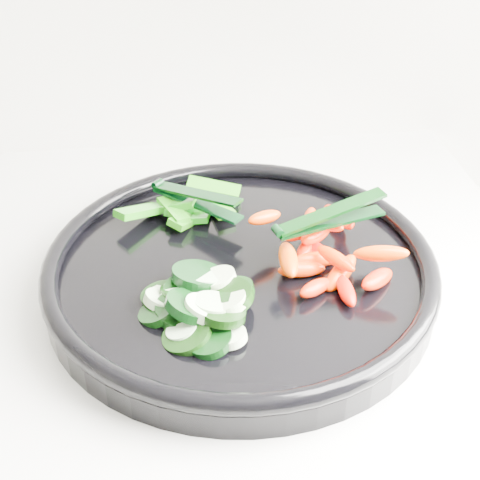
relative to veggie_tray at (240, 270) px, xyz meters
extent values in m
cylinder|color=black|center=(0.00, 0.00, -0.01)|extent=(0.39, 0.39, 0.02)
torus|color=black|center=(0.00, 0.00, 0.01)|extent=(0.40, 0.40, 0.02)
cylinder|color=black|center=(-0.06, -0.10, 0.01)|extent=(0.06, 0.06, 0.03)
cylinder|color=beige|center=(-0.06, -0.09, 0.01)|extent=(0.03, 0.03, 0.02)
cylinder|color=black|center=(-0.06, -0.04, 0.01)|extent=(0.05, 0.05, 0.03)
cylinder|color=beige|center=(-0.08, -0.05, 0.01)|extent=(0.05, 0.05, 0.02)
cylinder|color=black|center=(-0.05, -0.04, 0.01)|extent=(0.05, 0.05, 0.03)
cylinder|color=beige|center=(-0.06, -0.04, 0.01)|extent=(0.04, 0.04, 0.02)
cylinder|color=black|center=(-0.04, -0.10, 0.01)|extent=(0.05, 0.05, 0.02)
cylinder|color=beige|center=(-0.02, -0.10, 0.01)|extent=(0.03, 0.03, 0.02)
cylinder|color=black|center=(-0.04, -0.04, 0.01)|extent=(0.05, 0.05, 0.02)
cylinder|color=beige|center=(-0.04, -0.03, 0.01)|extent=(0.04, 0.04, 0.02)
cylinder|color=black|center=(-0.07, -0.04, 0.01)|extent=(0.06, 0.06, 0.01)
cylinder|color=#D5F2C1|center=(-0.07, -0.04, 0.01)|extent=(0.04, 0.04, 0.01)
cylinder|color=black|center=(-0.06, -0.06, 0.01)|extent=(0.06, 0.06, 0.02)
cylinder|color=beige|center=(-0.06, -0.05, 0.01)|extent=(0.05, 0.05, 0.02)
cylinder|color=black|center=(-0.08, -0.06, 0.01)|extent=(0.05, 0.05, 0.02)
cylinder|color=beige|center=(-0.06, -0.05, 0.01)|extent=(0.03, 0.03, 0.02)
cylinder|color=black|center=(-0.02, -0.06, 0.02)|extent=(0.05, 0.05, 0.03)
cylinder|color=beige|center=(-0.02, -0.07, 0.02)|extent=(0.05, 0.05, 0.02)
cylinder|color=black|center=(-0.04, -0.03, 0.02)|extent=(0.07, 0.07, 0.02)
cylinder|color=#C7E9BA|center=(-0.03, -0.04, 0.02)|extent=(0.04, 0.04, 0.02)
cylinder|color=black|center=(-0.05, -0.07, 0.02)|extent=(0.05, 0.05, 0.03)
cylinder|color=beige|center=(-0.04, -0.08, 0.02)|extent=(0.04, 0.04, 0.03)
cylinder|color=black|center=(-0.01, -0.06, 0.02)|extent=(0.05, 0.05, 0.02)
cylinder|color=beige|center=(-0.02, -0.04, 0.02)|extent=(0.04, 0.04, 0.02)
cylinder|color=black|center=(-0.02, -0.08, 0.02)|extent=(0.05, 0.05, 0.02)
cylinder|color=beige|center=(-0.03, -0.07, 0.02)|extent=(0.05, 0.05, 0.02)
ellipsoid|color=red|center=(0.09, -0.03, 0.01)|extent=(0.05, 0.05, 0.03)
ellipsoid|color=#FF2F00|center=(0.06, -0.02, 0.01)|extent=(0.05, 0.02, 0.02)
ellipsoid|color=#F51100|center=(0.09, -0.06, 0.01)|extent=(0.02, 0.04, 0.02)
ellipsoid|color=#FF0E00|center=(0.07, 0.01, 0.01)|extent=(0.03, 0.05, 0.03)
ellipsoid|color=#FF2300|center=(0.12, -0.05, 0.01)|extent=(0.05, 0.05, 0.03)
ellipsoid|color=#F03000|center=(0.07, 0.01, 0.01)|extent=(0.04, 0.05, 0.02)
ellipsoid|color=#FD2500|center=(0.06, -0.05, 0.01)|extent=(0.04, 0.04, 0.02)
ellipsoid|color=#FF4300|center=(0.07, -0.01, 0.01)|extent=(0.05, 0.02, 0.02)
ellipsoid|color=#F62800|center=(0.11, 0.06, 0.01)|extent=(0.03, 0.05, 0.02)
ellipsoid|color=#FC3100|center=(0.08, 0.06, 0.01)|extent=(0.03, 0.05, 0.02)
ellipsoid|color=#FF4900|center=(0.04, -0.02, 0.03)|extent=(0.02, 0.06, 0.02)
ellipsoid|color=#FF2500|center=(0.11, 0.04, 0.03)|extent=(0.02, 0.05, 0.03)
ellipsoid|color=#FF2400|center=(0.08, 0.01, 0.03)|extent=(0.05, 0.05, 0.03)
ellipsoid|color=#F63B00|center=(0.09, -0.03, 0.03)|extent=(0.04, 0.04, 0.02)
ellipsoid|color=#FF5700|center=(0.06, 0.02, 0.03)|extent=(0.04, 0.04, 0.02)
ellipsoid|color=#FF3A00|center=(0.08, 0.01, 0.04)|extent=(0.03, 0.04, 0.02)
ellipsoid|color=#DF4D00|center=(0.03, 0.03, 0.04)|extent=(0.04, 0.03, 0.02)
ellipsoid|color=#EC3800|center=(0.09, 0.01, 0.04)|extent=(0.04, 0.02, 0.02)
ellipsoid|color=#F94E00|center=(0.12, -0.04, 0.04)|extent=(0.05, 0.03, 0.02)
cube|color=#0F6709|center=(-0.03, 0.09, 0.01)|extent=(0.03, 0.05, 0.02)
cube|color=#20700A|center=(-0.04, 0.08, 0.01)|extent=(0.05, 0.06, 0.03)
cube|color=#176609|center=(-0.01, 0.10, 0.01)|extent=(0.03, 0.06, 0.02)
cube|color=#0F690A|center=(-0.03, 0.09, 0.01)|extent=(0.06, 0.05, 0.02)
cube|color=#0E690A|center=(-0.05, 0.11, 0.01)|extent=(0.03, 0.06, 0.02)
cube|color=#09640B|center=(-0.06, 0.09, 0.02)|extent=(0.05, 0.03, 0.02)
cube|color=#096609|center=(-0.10, 0.09, 0.02)|extent=(0.05, 0.05, 0.02)
cube|color=#116E0A|center=(-0.06, 0.09, 0.02)|extent=(0.03, 0.05, 0.01)
cube|color=#0C6209|center=(-0.01, 0.13, 0.02)|extent=(0.06, 0.03, 0.02)
cylinder|color=black|center=(0.03, -0.02, 0.05)|extent=(0.01, 0.01, 0.01)
cube|color=black|center=(0.09, 0.00, 0.05)|extent=(0.11, 0.05, 0.00)
cube|color=black|center=(0.09, 0.00, 0.06)|extent=(0.11, 0.05, 0.02)
cylinder|color=black|center=(-0.07, 0.12, 0.03)|extent=(0.01, 0.01, 0.01)
cube|color=black|center=(-0.03, 0.09, 0.02)|extent=(0.09, 0.09, 0.00)
cube|color=black|center=(-0.03, 0.09, 0.04)|extent=(0.09, 0.09, 0.02)
camera|label=1|loc=(-0.06, -0.51, 0.39)|focal=50.00mm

